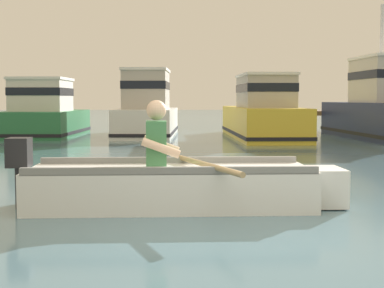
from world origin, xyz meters
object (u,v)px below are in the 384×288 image
(moored_boat_green, at_px, (44,115))
(moored_boat_yellow, at_px, (263,114))
(moored_boat_white, at_px, (148,111))
(moored_boat_navy, at_px, (380,108))
(rowboat_with_person, at_px, (177,185))

(moored_boat_green, xyz_separation_m, moored_boat_yellow, (6.95, -1.09, 0.04))
(moored_boat_yellow, bearing_deg, moored_boat_white, 161.38)
(moored_boat_white, height_order, moored_boat_navy, moored_boat_navy)
(rowboat_with_person, height_order, moored_boat_green, moored_boat_green)
(moored_boat_white, bearing_deg, moored_boat_yellow, -18.62)
(moored_boat_white, bearing_deg, moored_boat_green, -177.82)
(moored_boat_green, bearing_deg, moored_boat_yellow, -8.90)
(rowboat_with_person, relative_size, moored_boat_navy, 0.65)
(moored_boat_green, bearing_deg, rowboat_with_person, -71.29)
(moored_boat_navy, bearing_deg, moored_boat_white, 167.33)
(moored_boat_green, distance_m, moored_boat_navy, 10.58)
(moored_boat_yellow, bearing_deg, rowboat_with_person, -103.14)
(rowboat_with_person, height_order, moored_boat_white, moored_boat_white)
(moored_boat_white, bearing_deg, rowboat_with_person, -85.86)
(moored_boat_green, xyz_separation_m, moored_boat_navy, (10.47, -1.48, 0.22))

